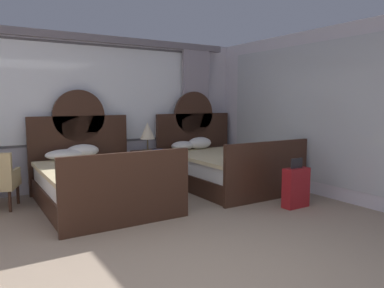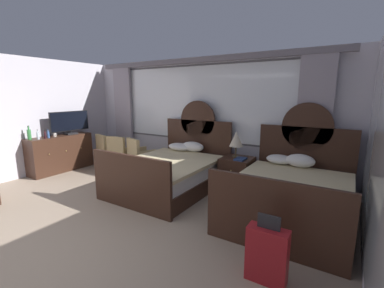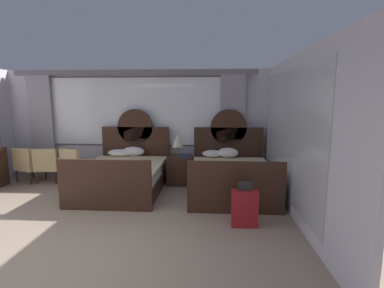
% 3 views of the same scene
% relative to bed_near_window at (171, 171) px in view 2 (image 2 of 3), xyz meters
% --- Properties ---
extents(ground_plane, '(24.00, 24.00, 0.00)m').
position_rel_bed_near_window_xyz_m(ground_plane, '(-0.02, -2.97, -0.36)').
color(ground_plane, gray).
extents(wall_back_window, '(6.52, 0.22, 2.70)m').
position_rel_bed_near_window_xyz_m(wall_back_window, '(-0.02, 1.20, 1.09)').
color(wall_back_window, silver).
rests_on(wall_back_window, ground_plane).
extents(wall_left, '(0.07, 4.77, 2.70)m').
position_rel_bed_near_window_xyz_m(wall_left, '(-3.31, -1.19, 0.99)').
color(wall_left, silver).
rests_on(wall_left, ground_plane).
extents(bed_near_window, '(1.68, 2.23, 1.73)m').
position_rel_bed_near_window_xyz_m(bed_near_window, '(0.00, 0.00, 0.00)').
color(bed_near_window, '#382116').
rests_on(bed_near_window, ground_plane).
extents(bed_near_mirror, '(1.68, 2.23, 1.73)m').
position_rel_bed_near_window_xyz_m(bed_near_mirror, '(2.30, -0.00, -0.00)').
color(bed_near_mirror, '#382116').
rests_on(bed_near_mirror, ground_plane).
extents(nightstand_between_beds, '(0.58, 0.60, 0.66)m').
position_rel_bed_near_window_xyz_m(nightstand_between_beds, '(1.15, 0.61, -0.03)').
color(nightstand_between_beds, '#382116').
rests_on(nightstand_between_beds, ground_plane).
extents(table_lamp_on_nightstand, '(0.27, 0.27, 0.52)m').
position_rel_bed_near_window_xyz_m(table_lamp_on_nightstand, '(1.10, 0.65, 0.66)').
color(table_lamp_on_nightstand, brown).
rests_on(table_lamp_on_nightstand, nightstand_between_beds).
extents(book_on_nightstand, '(0.18, 0.26, 0.03)m').
position_rel_bed_near_window_xyz_m(book_on_nightstand, '(1.26, 0.50, 0.32)').
color(book_on_nightstand, navy).
rests_on(book_on_nightstand, nightstand_between_beds).
extents(dresser_minibar, '(0.47, 1.50, 0.88)m').
position_rel_bed_near_window_xyz_m(dresser_minibar, '(-3.05, -0.45, 0.08)').
color(dresser_minibar, '#382116').
rests_on(dresser_minibar, ground_plane).
extents(tv_flatscreen, '(0.20, 1.02, 0.58)m').
position_rel_bed_near_window_xyz_m(tv_flatscreen, '(-3.03, -0.15, 0.83)').
color(tv_flatscreen, black).
rests_on(tv_flatscreen, dresser_minibar).
extents(bottle_soda_green, '(0.08, 0.08, 0.31)m').
position_rel_bed_near_window_xyz_m(bottle_soda_green, '(-3.11, -1.10, 0.65)').
color(bottle_soda_green, '#337A3D').
rests_on(bottle_soda_green, dresser_minibar).
extents(bottle_water_clear, '(0.06, 0.06, 0.22)m').
position_rel_bed_near_window_xyz_m(bottle_water_clear, '(-2.97, -0.99, 0.61)').
color(bottle_water_clear, silver).
rests_on(bottle_water_clear, dresser_minibar).
extents(bottle_wine_dark, '(0.05, 0.05, 0.20)m').
position_rel_bed_near_window_xyz_m(bottle_wine_dark, '(-2.94, -0.84, 0.60)').
color(bottle_wine_dark, black).
rests_on(bottle_wine_dark, dresser_minibar).
extents(bottle_spirit_blue, '(0.05, 0.05, 0.21)m').
position_rel_bed_near_window_xyz_m(bottle_spirit_blue, '(-2.98, -0.75, 0.61)').
color(bottle_spirit_blue, '#385B99').
rests_on(bottle_spirit_blue, dresser_minibar).
extents(cup_on_dresser, '(0.11, 0.08, 0.08)m').
position_rel_bed_near_window_xyz_m(cup_on_dresser, '(-3.06, -0.55, 0.57)').
color(cup_on_dresser, white).
rests_on(cup_on_dresser, dresser_minibar).
extents(armchair_by_window_left, '(0.68, 0.68, 0.84)m').
position_rel_bed_near_window_xyz_m(armchair_by_window_left, '(-1.33, 0.50, 0.09)').
color(armchair_by_window_left, tan).
rests_on(armchair_by_window_left, ground_plane).
extents(armchair_by_window_centre, '(0.59, 0.59, 0.84)m').
position_rel_bed_near_window_xyz_m(armchair_by_window_centre, '(-1.99, 0.50, 0.09)').
color(armchair_by_window_centre, tan).
rests_on(armchair_by_window_centre, ground_plane).
extents(armchair_by_window_right, '(0.67, 0.67, 0.84)m').
position_rel_bed_near_window_xyz_m(armchair_by_window_right, '(-2.48, 0.50, 0.09)').
color(armchair_by_window_right, tan).
rests_on(armchair_by_window_right, ground_plane).
extents(suitcase_on_floor, '(0.41, 0.18, 0.72)m').
position_rel_bed_near_window_xyz_m(suitcase_on_floor, '(2.40, -1.64, -0.06)').
color(suitcase_on_floor, maroon).
rests_on(suitcase_on_floor, ground_plane).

